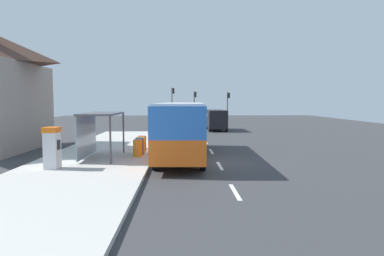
{
  "coord_description": "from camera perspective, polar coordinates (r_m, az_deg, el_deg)",
  "views": [
    {
      "loc": [
        -1.7,
        -18.11,
        3.33
      ],
      "look_at": [
        -1.0,
        4.72,
        1.5
      ],
      "focal_mm": 31.71,
      "sensor_mm": 36.0,
      "label": 1
    }
  ],
  "objects": [
    {
      "name": "lane_stripe_seg_3",
      "position": [
        27.38,
        2.34,
        -2.4
      ],
      "size": [
        0.16,
        2.2,
        0.01
      ],
      "primitive_type": "cube",
      "color": "silver",
      "rests_on": "ground"
    },
    {
      "name": "sedan_far",
      "position": [
        58.58,
        2.16,
        2.09
      ],
      "size": [
        1.86,
        4.41,
        1.52
      ],
      "color": "navy",
      "rests_on": "ground"
    },
    {
      "name": "lane_stripe_seg_4",
      "position": [
        32.34,
        1.71,
        -1.32
      ],
      "size": [
        0.16,
        2.2,
        0.01
      ],
      "primitive_type": "cube",
      "color": "silver",
      "rests_on": "ground"
    },
    {
      "name": "lane_stripe_seg_2",
      "position": [
        22.44,
        3.26,
        -3.94
      ],
      "size": [
        0.16,
        2.2,
        0.01
      ],
      "primitive_type": "cube",
      "color": "silver",
      "rests_on": "ground"
    },
    {
      "name": "lane_stripe_seg_1",
      "position": [
        17.54,
        4.69,
        -6.36
      ],
      "size": [
        0.16,
        2.2,
        0.01
      ],
      "primitive_type": "cube",
      "color": "silver",
      "rests_on": "ground"
    },
    {
      "name": "white_van",
      "position": [
        38.41,
        4.07,
        1.6
      ],
      "size": [
        2.06,
        5.21,
        2.3
      ],
      "color": "black",
      "rests_on": "ground"
    },
    {
      "name": "traffic_light_near_side",
      "position": [
        52.88,
        6.09,
        4.33
      ],
      "size": [
        0.49,
        0.28,
        4.68
      ],
      "color": "#2D2D2D",
      "rests_on": "ground"
    },
    {
      "name": "bus_shelter",
      "position": [
        19.38,
        -15.82,
        0.76
      ],
      "size": [
        1.8,
        4.0,
        2.5
      ],
      "color": "#4C4C51",
      "rests_on": "sidewalk_platform"
    },
    {
      "name": "lane_stripe_seg_7",
      "position": [
        47.27,
        0.61,
        0.54
      ],
      "size": [
        0.16,
        2.2,
        0.01
      ],
      "primitive_type": "cube",
      "color": "silver",
      "rests_on": "ground"
    },
    {
      "name": "traffic_light_median",
      "position": [
        54.03,
        0.47,
        4.46
      ],
      "size": [
        0.49,
        0.28,
        4.84
      ],
      "color": "#2D2D2D",
      "rests_on": "ground"
    },
    {
      "name": "lane_stripe_seg_6",
      "position": [
        42.29,
        0.89,
        0.07
      ],
      "size": [
        0.16,
        2.2,
        0.01
      ],
      "primitive_type": "cube",
      "color": "silver",
      "rests_on": "ground"
    },
    {
      "name": "bus",
      "position": [
        19.91,
        -1.78,
        0.29
      ],
      "size": [
        2.87,
        11.08,
        3.21
      ],
      "color": "orange",
      "rests_on": "ground"
    },
    {
      "name": "lane_stripe_seg_5",
      "position": [
        37.31,
        1.25,
        -0.54
      ],
      "size": [
        0.16,
        2.2,
        0.01
      ],
      "primitive_type": "cube",
      "color": "silver",
      "rests_on": "ground"
    },
    {
      "name": "recycling_bin_orange",
      "position": [
        19.5,
        -9.12,
        -3.36
      ],
      "size": [
        0.52,
        0.52,
        0.95
      ],
      "primitive_type": "cylinder",
      "color": "orange",
      "rests_on": "sidewalk_platform"
    },
    {
      "name": "ticket_machine",
      "position": [
        17.03,
        -22.47,
        -3.05
      ],
      "size": [
        0.66,
        0.76,
        1.94
      ],
      "color": "silver",
      "rests_on": "sidewalk_platform"
    },
    {
      "name": "ground_plane",
      "position": [
        32.33,
        1.27,
        -1.37
      ],
      "size": [
        56.0,
        92.0,
        0.04
      ],
      "primitive_type": "cube",
      "color": "#38383A"
    },
    {
      "name": "lane_stripe_seg_0",
      "position": [
        12.71,
        7.26,
        -10.61
      ],
      "size": [
        0.16,
        2.2,
        0.01
      ],
      "primitive_type": "cube",
      "color": "silver",
      "rests_on": "ground"
    },
    {
      "name": "recycling_bin_blue",
      "position": [
        20.19,
        -8.87,
        -3.09
      ],
      "size": [
        0.52,
        0.52,
        0.95
      ],
      "primitive_type": "cylinder",
      "color": "blue",
      "rests_on": "sidewalk_platform"
    },
    {
      "name": "traffic_light_far_side",
      "position": [
        53.21,
        -3.28,
        4.82
      ],
      "size": [
        0.49,
        0.28,
        5.4
      ],
      "color": "#2D2D2D",
      "rests_on": "ground"
    },
    {
      "name": "sedan_near",
      "position": [
        52.25,
        2.63,
        1.79
      ],
      "size": [
        1.89,
        4.42,
        1.52
      ],
      "color": "navy",
      "rests_on": "ground"
    },
    {
      "name": "recycling_bin_red",
      "position": [
        21.57,
        -8.41,
        -2.59
      ],
      "size": [
        0.52,
        0.52,
        0.95
      ],
      "primitive_type": "cylinder",
      "color": "red",
      "rests_on": "sidewalk_platform"
    },
    {
      "name": "sidewalk_platform",
      "position": [
        20.9,
        -14.77,
        -4.49
      ],
      "size": [
        6.2,
        30.0,
        0.18
      ],
      "primitive_type": "cube",
      "color": "beige",
      "rests_on": "ground"
    },
    {
      "name": "recycling_bin_yellow",
      "position": [
        20.88,
        -8.63,
        -2.83
      ],
      "size": [
        0.52,
        0.52,
        0.95
      ],
      "primitive_type": "cylinder",
      "color": "yellow",
      "rests_on": "sidewalk_platform"
    }
  ]
}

